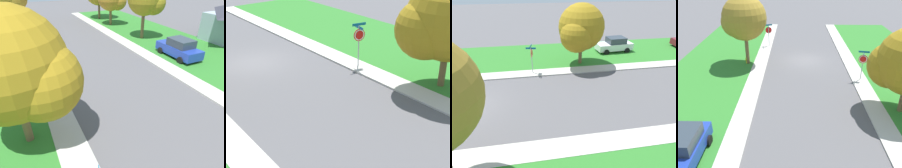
% 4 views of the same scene
% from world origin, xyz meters
% --- Properties ---
extents(ground_plane, '(120.00, 120.00, 0.00)m').
position_xyz_m(ground_plane, '(0.00, 0.00, 0.00)').
color(ground_plane, '#565456').
extents(stop_sign_far_corner, '(0.90, 0.90, 2.77)m').
position_xyz_m(stop_sign_far_corner, '(-4.76, 4.70, 1.89)').
color(stop_sign_far_corner, '#9E9EA3').
rests_on(stop_sign_far_corner, ground).
extents(tree_across_left, '(4.81, 4.47, 6.05)m').
position_xyz_m(tree_across_left, '(-6.09, 9.49, 3.67)').
color(tree_across_left, brown).
rests_on(tree_across_left, ground).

